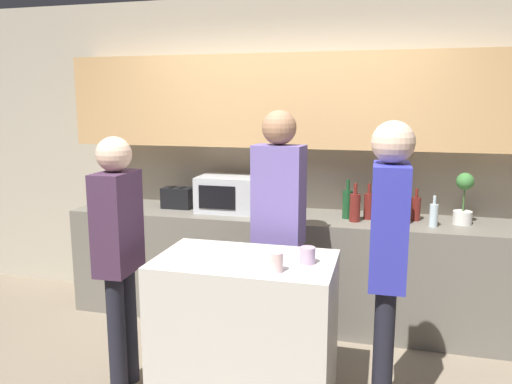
% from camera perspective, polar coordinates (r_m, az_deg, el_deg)
% --- Properties ---
extents(back_wall, '(6.40, 0.40, 2.70)m').
position_cam_1_polar(back_wall, '(4.29, 3.88, 6.47)').
color(back_wall, '#B2A893').
rests_on(back_wall, ground_plane).
extents(back_counter, '(3.60, 0.62, 0.90)m').
position_cam_1_polar(back_counter, '(4.24, 3.01, -8.57)').
color(back_counter, '#6B665B').
rests_on(back_counter, ground_plane).
extents(kitchen_island, '(1.04, 0.64, 0.92)m').
position_cam_1_polar(kitchen_island, '(3.10, -1.21, -15.72)').
color(kitchen_island, beige).
rests_on(kitchen_island, ground_plane).
extents(microwave, '(0.52, 0.39, 0.30)m').
position_cam_1_polar(microwave, '(4.24, -3.02, -0.18)').
color(microwave, '#B7BABC').
rests_on(microwave, back_counter).
extents(toaster, '(0.26, 0.16, 0.18)m').
position_cam_1_polar(toaster, '(4.42, -8.94, -0.65)').
color(toaster, black).
rests_on(toaster, back_counter).
extents(potted_plant, '(0.14, 0.14, 0.39)m').
position_cam_1_polar(potted_plant, '(4.09, 22.66, -0.70)').
color(potted_plant, silver).
rests_on(potted_plant, back_counter).
extents(bottle_0, '(0.08, 0.08, 0.31)m').
position_cam_1_polar(bottle_0, '(4.04, 10.40, -1.31)').
color(bottle_0, '#194723').
rests_on(bottle_0, back_counter).
extents(bottle_1, '(0.08, 0.08, 0.30)m').
position_cam_1_polar(bottle_1, '(3.95, 11.24, -1.69)').
color(bottle_1, maroon).
rests_on(bottle_1, back_counter).
extents(bottle_2, '(0.07, 0.07, 0.29)m').
position_cam_1_polar(bottle_2, '(4.05, 12.73, -1.52)').
color(bottle_2, maroon).
rests_on(bottle_2, back_counter).
extents(bottle_3, '(0.06, 0.06, 0.28)m').
position_cam_1_polar(bottle_3, '(4.05, 13.92, -1.57)').
color(bottle_3, silver).
rests_on(bottle_3, back_counter).
extents(bottle_4, '(0.08, 0.08, 0.28)m').
position_cam_1_polar(bottle_4, '(4.13, 15.30, -1.44)').
color(bottle_4, '#472814').
rests_on(bottle_4, back_counter).
extents(bottle_5, '(0.07, 0.07, 0.28)m').
position_cam_1_polar(bottle_5, '(3.99, 16.85, -1.92)').
color(bottle_5, '#472814').
rests_on(bottle_5, back_counter).
extents(bottle_6, '(0.07, 0.07, 0.25)m').
position_cam_1_polar(bottle_6, '(4.10, 17.80, -1.78)').
color(bottle_6, maroon).
rests_on(bottle_6, back_counter).
extents(bottle_7, '(0.06, 0.06, 0.24)m').
position_cam_1_polar(bottle_7, '(3.95, 19.64, -2.47)').
color(bottle_7, silver).
rests_on(bottle_7, back_counter).
extents(cup_0, '(0.09, 0.09, 0.09)m').
position_cam_1_polar(cup_0, '(2.85, 5.91, -7.21)').
color(cup_0, '#B999B3').
rests_on(cup_0, kitchen_island).
extents(cup_1, '(0.07, 0.07, 0.11)m').
position_cam_1_polar(cup_1, '(2.70, 2.38, -8.01)').
color(cup_1, beige).
rests_on(cup_1, kitchen_island).
extents(person_left, '(0.36, 0.23, 1.77)m').
position_cam_1_polar(person_left, '(3.42, 2.59, -2.53)').
color(person_left, black).
rests_on(person_left, ground_plane).
extents(person_center, '(0.23, 0.34, 1.73)m').
position_cam_1_polar(person_center, '(2.81, 14.85, -6.35)').
color(person_center, black).
rests_on(person_center, ground_plane).
extents(person_right, '(0.21, 0.35, 1.62)m').
position_cam_1_polar(person_right, '(3.20, -15.44, -5.74)').
color(person_right, black).
rests_on(person_right, ground_plane).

